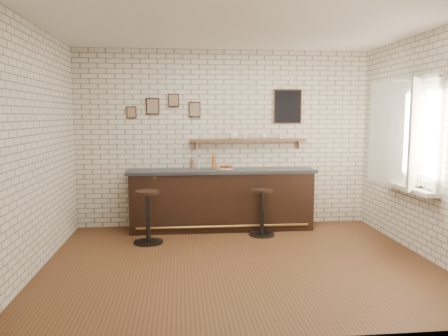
# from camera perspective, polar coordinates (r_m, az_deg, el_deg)

# --- Properties ---
(ground) EXTENTS (5.00, 5.00, 0.00)m
(ground) POSITION_cam_1_polar(r_m,az_deg,el_deg) (5.82, 2.02, -12.16)
(ground) COLOR brown
(ground) RESTS_ON ground
(bar_counter) EXTENTS (3.10, 0.65, 1.01)m
(bar_counter) POSITION_cam_1_polar(r_m,az_deg,el_deg) (7.32, -0.31, -4.09)
(bar_counter) COLOR black
(bar_counter) RESTS_ON ground
(sandwich_plate) EXTENTS (0.28, 0.28, 0.01)m
(sandwich_plate) POSITION_cam_1_polar(r_m,az_deg,el_deg) (7.28, 0.18, -0.09)
(sandwich_plate) COLOR white
(sandwich_plate) RESTS_ON bar_counter
(ciabatta_sandwich) EXTENTS (0.21, 0.14, 0.07)m
(ciabatta_sandwich) POSITION_cam_1_polar(r_m,az_deg,el_deg) (7.28, 0.25, 0.22)
(ciabatta_sandwich) COLOR tan
(ciabatta_sandwich) RESTS_ON sandwich_plate
(potato_chips) EXTENTS (0.26, 0.18, 0.00)m
(potato_chips) POSITION_cam_1_polar(r_m,az_deg,el_deg) (7.27, -0.01, -0.04)
(potato_chips) COLOR gold
(potato_chips) RESTS_ON sandwich_plate
(bitters_bottle_brown) EXTENTS (0.06, 0.06, 0.19)m
(bitters_bottle_brown) POSITION_cam_1_polar(r_m,az_deg,el_deg) (7.38, -4.21, 0.54)
(bitters_bottle_brown) COLOR brown
(bitters_bottle_brown) RESTS_ON bar_counter
(bitters_bottle_white) EXTENTS (0.06, 0.06, 0.21)m
(bitters_bottle_white) POSITION_cam_1_polar(r_m,az_deg,el_deg) (7.38, -3.35, 0.63)
(bitters_bottle_white) COLOR beige
(bitters_bottle_white) RESTS_ON bar_counter
(bitters_bottle_amber) EXTENTS (0.06, 0.06, 0.26)m
(bitters_bottle_amber) POSITION_cam_1_polar(r_m,az_deg,el_deg) (7.39, -1.34, 0.80)
(bitters_bottle_amber) COLOR #A95C1B
(bitters_bottle_amber) RESTS_ON bar_counter
(condiment_bottle_yellow) EXTENTS (0.06, 0.06, 0.18)m
(condiment_bottle_yellow) POSITION_cam_1_polar(r_m,az_deg,el_deg) (7.40, -1.38, 0.55)
(condiment_bottle_yellow) COLOR gold
(condiment_bottle_yellow) RESTS_ON bar_counter
(bar_stool_left) EXTENTS (0.44, 0.44, 0.79)m
(bar_stool_left) POSITION_cam_1_polar(r_m,az_deg,el_deg) (6.63, -9.92, -6.08)
(bar_stool_left) COLOR black
(bar_stool_left) RESTS_ON ground
(bar_stool_right) EXTENTS (0.42, 0.42, 0.75)m
(bar_stool_right) POSITION_cam_1_polar(r_m,az_deg,el_deg) (6.97, 4.99, -5.55)
(bar_stool_right) COLOR black
(bar_stool_right) RESTS_ON ground
(wall_shelf) EXTENTS (2.00, 0.18, 0.18)m
(wall_shelf) POSITION_cam_1_polar(r_m,az_deg,el_deg) (7.46, 3.14, 3.63)
(wall_shelf) COLOR brown
(wall_shelf) RESTS_ON ground
(shelf_cup_a) EXTENTS (0.19, 0.19, 0.11)m
(shelf_cup_a) POSITION_cam_1_polar(r_m,az_deg,el_deg) (7.42, 1.18, 4.21)
(shelf_cup_a) COLOR white
(shelf_cup_a) RESTS_ON wall_shelf
(shelf_cup_b) EXTENTS (0.13, 0.13, 0.09)m
(shelf_cup_b) POSITION_cam_1_polar(r_m,az_deg,el_deg) (7.44, 2.78, 4.14)
(shelf_cup_b) COLOR white
(shelf_cup_b) RESTS_ON wall_shelf
(shelf_cup_c) EXTENTS (0.14, 0.14, 0.09)m
(shelf_cup_c) POSITION_cam_1_polar(r_m,az_deg,el_deg) (7.50, 5.13, 4.14)
(shelf_cup_c) COLOR white
(shelf_cup_c) RESTS_ON wall_shelf
(shelf_cup_d) EXTENTS (0.14, 0.14, 0.10)m
(shelf_cup_d) POSITION_cam_1_polar(r_m,az_deg,el_deg) (7.56, 7.40, 4.17)
(shelf_cup_d) COLOR white
(shelf_cup_d) RESTS_ON wall_shelf
(back_wall_decor) EXTENTS (2.96, 0.02, 0.56)m
(back_wall_decor) POSITION_cam_1_polar(r_m,az_deg,el_deg) (7.50, 1.75, 8.00)
(back_wall_decor) COLOR black
(back_wall_decor) RESTS_ON ground
(window_sill) EXTENTS (0.20, 1.35, 0.06)m
(window_sill) POSITION_cam_1_polar(r_m,az_deg,el_deg) (6.64, 22.70, -2.32)
(window_sill) COLOR white
(window_sill) RESTS_ON ground
(casement_window) EXTENTS (0.40, 1.30, 1.56)m
(casement_window) POSITION_cam_1_polar(r_m,az_deg,el_deg) (6.54, 22.67, 4.16)
(casement_window) COLOR white
(casement_window) RESTS_ON ground
(book_lower) EXTENTS (0.19, 0.23, 0.02)m
(book_lower) POSITION_cam_1_polar(r_m,az_deg,el_deg) (6.54, 22.94, -2.11)
(book_lower) COLOR tan
(book_lower) RESTS_ON window_sill
(book_upper) EXTENTS (0.20, 0.25, 0.02)m
(book_upper) POSITION_cam_1_polar(r_m,az_deg,el_deg) (6.52, 23.06, -1.99)
(book_upper) COLOR tan
(book_upper) RESTS_ON book_lower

